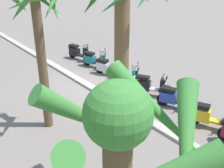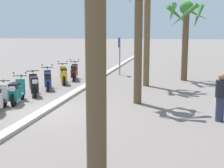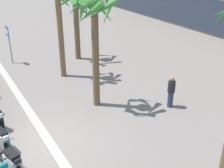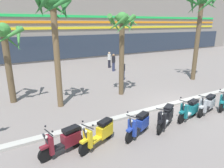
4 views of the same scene
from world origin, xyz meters
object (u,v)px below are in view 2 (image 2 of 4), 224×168
object	(u,v)px
scooter_yellow_tail_end	(64,75)
palm_tree_near_sign	(139,2)
scooter_blue_last_in_row	(48,80)
scooter_black_lead_nearest	(34,85)
crossing_sign	(119,52)
palm_tree_far_corner	(186,22)
pedestrian_window_shopping	(221,97)
scooter_teal_gap_after_mid	(17,92)
scooter_maroon_mid_front	(74,72)

from	to	relation	value
scooter_yellow_tail_end	palm_tree_near_sign	bearing A→B (deg)	49.90
scooter_blue_last_in_row	scooter_black_lead_nearest	bearing A→B (deg)	-0.53
crossing_sign	palm_tree_near_sign	world-z (taller)	palm_tree_near_sign
scooter_blue_last_in_row	crossing_sign	size ratio (longest dim) A/B	0.67
palm_tree_far_corner	pedestrian_window_shopping	xyz separation A→B (m)	(8.21, 0.95, -2.52)
scooter_black_lead_nearest	crossing_sign	distance (m)	7.63
scooter_black_lead_nearest	scooter_teal_gap_after_mid	bearing A→B (deg)	0.65
crossing_sign	scooter_yellow_tail_end	bearing A→B (deg)	-30.70
scooter_maroon_mid_front	pedestrian_window_shopping	size ratio (longest dim) A/B	1.13
crossing_sign	scooter_blue_last_in_row	bearing A→B (deg)	-23.92
scooter_yellow_tail_end	scooter_black_lead_nearest	world-z (taller)	scooter_yellow_tail_end
scooter_maroon_mid_front	scooter_teal_gap_after_mid	distance (m)	6.06
scooter_teal_gap_after_mid	palm_tree_near_sign	distance (m)	5.84
scooter_yellow_tail_end	scooter_black_lead_nearest	bearing A→B (deg)	-3.30
scooter_teal_gap_after_mid	crossing_sign	bearing A→B (deg)	163.93
scooter_black_lead_nearest	crossing_sign	size ratio (longest dim) A/B	0.67
palm_tree_far_corner	crossing_sign	bearing A→B (deg)	-109.34
pedestrian_window_shopping	palm_tree_near_sign	bearing A→B (deg)	-124.22
scooter_maroon_mid_front	palm_tree_near_sign	bearing A→B (deg)	40.34
crossing_sign	palm_tree_near_sign	size ratio (longest dim) A/B	0.47
scooter_teal_gap_after_mid	crossing_sign	xyz separation A→B (m)	(-8.68, 2.50, 1.04)
scooter_blue_last_in_row	scooter_maroon_mid_front	bearing A→B (deg)	173.72
scooter_blue_last_in_row	palm_tree_near_sign	xyz separation A→B (m)	(2.03, 4.62, 3.44)
scooter_blue_last_in_row	scooter_teal_gap_after_mid	distance (m)	3.03
scooter_yellow_tail_end	scooter_teal_gap_after_mid	world-z (taller)	same
crossing_sign	palm_tree_far_corner	world-z (taller)	palm_tree_far_corner
scooter_blue_last_in_row	scooter_black_lead_nearest	xyz separation A→B (m)	(1.48, -0.01, 0.01)
scooter_maroon_mid_front	scooter_yellow_tail_end	bearing A→B (deg)	-7.07
scooter_teal_gap_after_mid	pedestrian_window_shopping	xyz separation A→B (m)	(0.94, 7.46, 0.33)
scooter_maroon_mid_front	pedestrian_window_shopping	bearing A→B (deg)	45.60
scooter_blue_last_in_row	scooter_black_lead_nearest	distance (m)	1.48
scooter_maroon_mid_front	crossing_sign	size ratio (longest dim) A/B	0.71
scooter_blue_last_in_row	palm_tree_far_corner	size ratio (longest dim) A/B	0.36
scooter_blue_last_in_row	scooter_teal_gap_after_mid	world-z (taller)	same
scooter_blue_last_in_row	pedestrian_window_shopping	bearing A→B (deg)	62.00
scooter_maroon_mid_front	palm_tree_far_corner	xyz separation A→B (m)	(-1.22, 6.19, 2.85)
scooter_teal_gap_after_mid	palm_tree_far_corner	world-z (taller)	palm_tree_far_corner
palm_tree_far_corner	pedestrian_window_shopping	size ratio (longest dim) A/B	2.96
scooter_maroon_mid_front	scooter_black_lead_nearest	distance (m)	4.51
scooter_yellow_tail_end	scooter_teal_gap_after_mid	size ratio (longest dim) A/B	1.02
scooter_maroon_mid_front	palm_tree_far_corner	distance (m)	6.92
scooter_blue_last_in_row	palm_tree_far_corner	bearing A→B (deg)	123.02
scooter_teal_gap_after_mid	palm_tree_near_sign	size ratio (longest dim) A/B	0.34
scooter_yellow_tail_end	palm_tree_far_corner	bearing A→B (deg)	111.67
crossing_sign	scooter_teal_gap_after_mid	bearing A→B (deg)	-16.07
scooter_yellow_tail_end	scooter_blue_last_in_row	xyz separation A→B (m)	(1.71, -0.17, -0.01)
scooter_blue_last_in_row	crossing_sign	xyz separation A→B (m)	(-5.64, 2.50, 1.05)
palm_tree_far_corner	scooter_maroon_mid_front	bearing A→B (deg)	-78.85
scooter_blue_last_in_row	crossing_sign	world-z (taller)	crossing_sign
scooter_maroon_mid_front	palm_tree_near_sign	size ratio (longest dim) A/B	0.34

